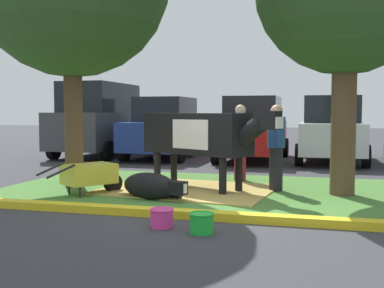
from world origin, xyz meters
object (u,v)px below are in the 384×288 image
(cow_holstein, at_px, (201,134))
(calf_lying, at_px, (151,186))
(person_handler, at_px, (240,140))
(sedan_red, at_px, (253,129))
(person_visitor_near, at_px, (276,145))
(bucket_pink, at_px, (162,217))
(suv_dark_grey, at_px, (101,120))
(wheelbarrow, at_px, (90,174))
(bucket_green, at_px, (202,222))
(sedan_blue, at_px, (166,129))
(hatchback_white, at_px, (331,130))

(cow_holstein, xyz_separation_m, calf_lying, (-0.58, -1.22, -0.86))
(person_handler, relative_size, sedan_red, 0.39)
(person_visitor_near, relative_size, bucket_pink, 5.13)
(person_handler, distance_m, suv_dark_grey, 7.38)
(wheelbarrow, xyz_separation_m, bucket_green, (2.66, -2.13, -0.25))
(wheelbarrow, relative_size, suv_dark_grey, 0.32)
(person_visitor_near, xyz_separation_m, bucket_green, (-0.62, -3.42, -0.77))
(cow_holstein, distance_m, wheelbarrow, 2.24)
(person_visitor_near, bearing_deg, cow_holstein, -171.54)
(calf_lying, distance_m, suv_dark_grey, 8.71)
(cow_holstein, relative_size, person_handler, 1.72)
(bucket_pink, distance_m, bucket_green, 0.61)
(cow_holstein, distance_m, sedan_blue, 6.68)
(bucket_green, bearing_deg, hatchback_white, 79.50)
(sedan_red, bearing_deg, hatchback_white, 4.35)
(person_handler, height_order, hatchback_white, hatchback_white)
(bucket_green, height_order, sedan_blue, sedan_blue)
(wheelbarrow, xyz_separation_m, bucket_pink, (2.07, -1.98, -0.25))
(cow_holstein, bearing_deg, hatchback_white, 67.54)
(person_visitor_near, height_order, bucket_green, person_visitor_near)
(calf_lying, relative_size, wheelbarrow, 0.90)
(person_visitor_near, xyz_separation_m, wheelbarrow, (-3.28, -1.29, -0.52))
(sedan_red, bearing_deg, calf_lying, -96.06)
(suv_dark_grey, bearing_deg, person_handler, -39.49)
(bucket_green, bearing_deg, person_visitor_near, 79.75)
(suv_dark_grey, bearing_deg, person_visitor_near, -41.85)
(bucket_pink, relative_size, bucket_green, 0.98)
(suv_dark_grey, distance_m, sedan_red, 5.35)
(calf_lying, bearing_deg, person_visitor_near, 35.31)
(person_visitor_near, height_order, sedan_blue, sedan_blue)
(sedan_red, bearing_deg, bucket_pink, -89.71)
(person_visitor_near, xyz_separation_m, suv_dark_grey, (-6.59, 5.91, 0.37))
(person_visitor_near, bearing_deg, sedan_red, 102.12)
(calf_lying, height_order, hatchback_white, hatchback_white)
(calf_lying, relative_size, hatchback_white, 0.30)
(sedan_blue, height_order, sedan_red, same)
(bucket_green, bearing_deg, suv_dark_grey, 122.64)
(sedan_red, bearing_deg, person_visitor_near, -77.88)
(person_handler, xyz_separation_m, sedan_red, (-0.35, 4.63, 0.07))
(calf_lying, bearing_deg, cow_holstein, 64.64)
(sedan_red, height_order, hatchback_white, same)
(cow_holstein, distance_m, suv_dark_grey, 8.00)
(calf_lying, xyz_separation_m, person_handler, (1.13, 2.65, 0.68))
(suv_dark_grey, distance_m, sedan_blue, 2.42)
(cow_holstein, height_order, hatchback_white, hatchback_white)
(sedan_blue, bearing_deg, cow_holstein, -65.77)
(bucket_pink, relative_size, sedan_red, 0.07)
(person_handler, relative_size, hatchback_white, 0.39)
(wheelbarrow, height_order, sedan_blue, sedan_blue)
(person_handler, height_order, bucket_green, person_handler)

